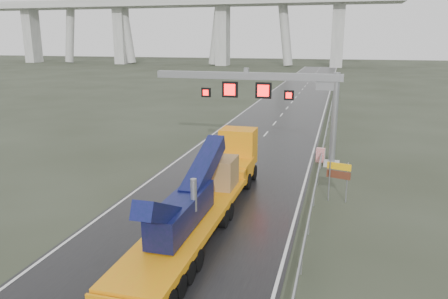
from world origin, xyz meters
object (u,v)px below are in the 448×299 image
(sign_gantry, at_px, (272,92))
(striped_barrier, at_px, (320,155))
(heavy_haul_truck, at_px, (212,184))
(exit_sign_pair, at_px, (339,174))

(sign_gantry, bearing_deg, striped_barrier, 11.62)
(sign_gantry, height_order, heavy_haul_truck, sign_gantry)
(exit_sign_pair, relative_size, striped_barrier, 2.16)
(exit_sign_pair, xyz_separation_m, striped_barrier, (-1.44, 8.68, -1.16))
(sign_gantry, distance_m, heavy_haul_truck, 12.19)
(sign_gantry, bearing_deg, exit_sign_pair, -55.92)
(sign_gantry, relative_size, heavy_haul_truck, 0.81)
(striped_barrier, bearing_deg, sign_gantry, -162.03)
(heavy_haul_truck, distance_m, striped_barrier, 13.43)
(exit_sign_pair, bearing_deg, sign_gantry, 139.16)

